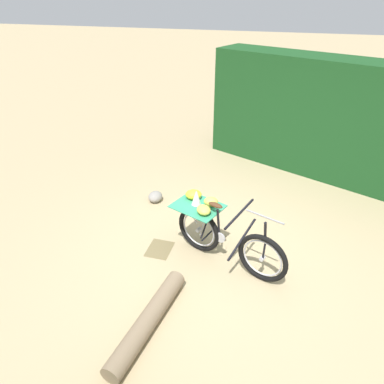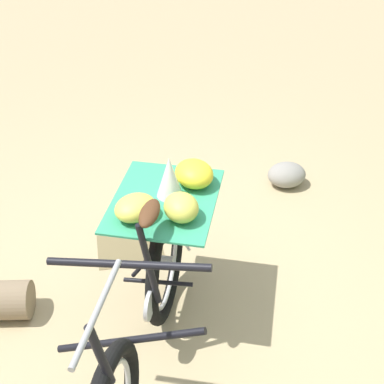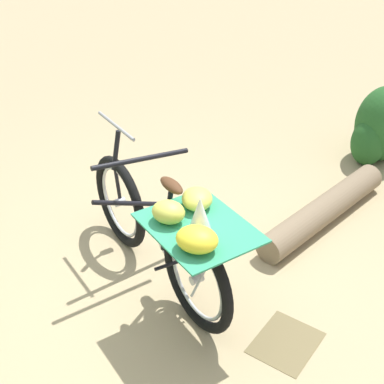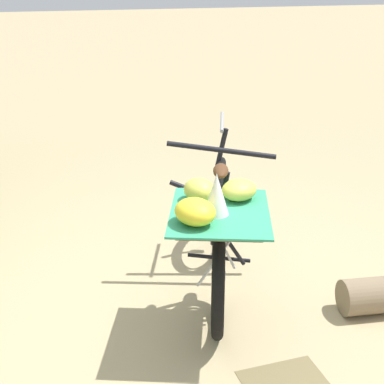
% 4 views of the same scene
% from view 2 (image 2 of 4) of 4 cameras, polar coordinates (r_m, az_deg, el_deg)
% --- Properties ---
extents(ground_plane, '(60.00, 60.00, 0.00)m').
position_cam_2_polar(ground_plane, '(3.30, -0.28, -14.20)').
color(ground_plane, tan).
extents(bicycle, '(0.98, 1.77, 1.03)m').
position_cam_2_polar(bicycle, '(2.82, -4.41, -10.32)').
color(bicycle, black).
rests_on(bicycle, ground_plane).
extents(path_stone, '(0.30, 0.25, 0.19)m').
position_cam_2_polar(path_stone, '(4.46, 9.64, 1.75)').
color(path_stone, gray).
rests_on(path_stone, ground_plane).
extents(leaf_litter_patch, '(0.44, 0.36, 0.01)m').
position_cam_2_polar(leaf_litter_patch, '(3.85, -6.32, -5.75)').
color(leaf_litter_patch, olive).
rests_on(leaf_litter_patch, ground_plane).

